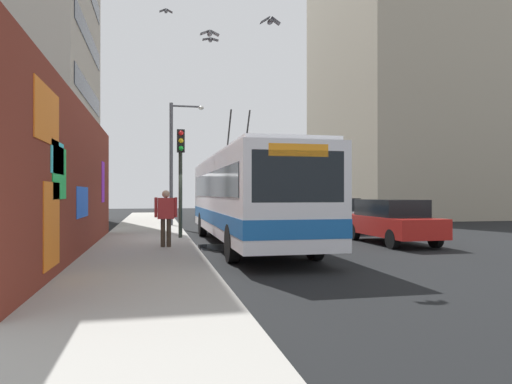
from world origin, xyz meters
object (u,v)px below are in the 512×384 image
at_px(parked_car_red, 391,220).
at_px(pedestrian_at_curb, 166,213).
at_px(traffic_light, 181,165).
at_px(parked_car_silver, 333,214).
at_px(city_bus, 246,195).
at_px(street_lamp, 175,155).

distance_m(parked_car_red, pedestrian_at_curb, 7.98).
relative_size(parked_car_red, traffic_light, 1.10).
xyz_separation_m(parked_car_red, traffic_light, (2.19, 7.35, 2.04)).
relative_size(parked_car_silver, pedestrian_at_curb, 2.41).
distance_m(parked_car_silver, traffic_light, 8.33).
height_order(city_bus, street_lamp, street_lamp).
bearing_deg(traffic_light, pedestrian_at_curb, 167.98).
xyz_separation_m(traffic_light, street_lamp, (7.18, -0.10, 0.97)).
bearing_deg(parked_car_red, traffic_light, 73.41).
xyz_separation_m(pedestrian_at_curb, street_lamp, (10.00, -0.70, 2.65)).
bearing_deg(parked_car_silver, pedestrian_at_curb, 127.79).
distance_m(parked_car_red, street_lamp, 12.22).
distance_m(pedestrian_at_curb, street_lamp, 10.37).
bearing_deg(parked_car_silver, city_bus, 134.17).
bearing_deg(pedestrian_at_curb, parked_car_silver, -52.21).
bearing_deg(city_bus, parked_car_silver, -45.83).
bearing_deg(city_bus, parked_car_red, -95.36).
bearing_deg(traffic_light, city_bus, -128.37).
relative_size(city_bus, pedestrian_at_curb, 6.82).
bearing_deg(pedestrian_at_curb, parked_car_red, -85.50).
height_order(parked_car_red, street_lamp, street_lamp).
bearing_deg(parked_car_red, parked_car_silver, -0.00).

